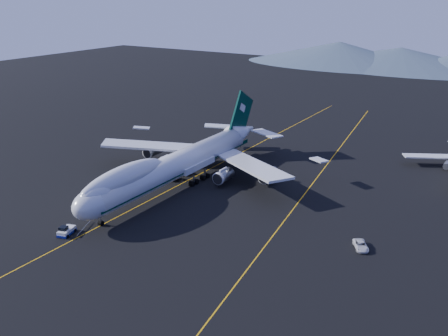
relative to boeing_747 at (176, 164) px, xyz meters
The scene contains 6 objects.
ground 5.81m from the boeing_747, 90.00° to the right, with size 500.00×500.00×0.00m, color black.
taxiway_line_main 5.80m from the boeing_747, 90.00° to the right, with size 0.25×220.00×0.01m, color #DC9C0C.
taxiway_line_side 32.14m from the boeing_747, 18.38° to the left, with size 0.25×200.00×0.01m, color #DC9C0C.
boeing_747 is the anchor object (origin of this frame).
pushback_tug 33.69m from the boeing_747, 95.17° to the right, with size 3.35×4.68×1.85m.
service_van 50.52m from the boeing_747, ahead, with size 2.29×4.97×1.38m, color silver.
Camera 1 is at (72.60, -93.43, 46.96)m, focal length 40.00 mm.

